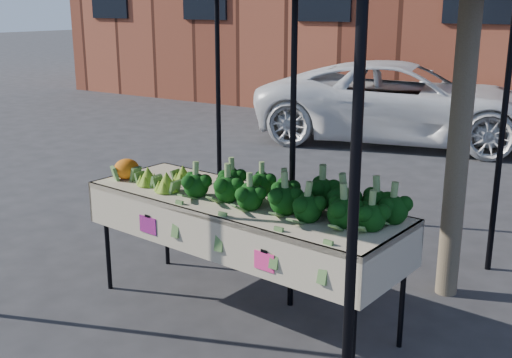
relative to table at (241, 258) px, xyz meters
name	(u,v)px	position (x,y,z in m)	size (l,w,h in m)	color
ground	(243,306)	(-0.07, 0.12, -0.45)	(90.00, 90.00, 0.00)	#29292B
table	(241,258)	(0.00, 0.00, 0.00)	(2.46, 1.02, 0.90)	beige
canopy	(258,122)	(-0.13, 0.42, 0.92)	(3.16, 3.16, 2.74)	black
broccoli_heap	(290,190)	(0.39, 0.03, 0.58)	(1.59, 0.56, 0.25)	black
romanesco_cluster	(167,173)	(-0.66, -0.01, 0.55)	(0.42, 0.46, 0.19)	#94A332
cauliflower_pair	(127,168)	(-1.05, -0.05, 0.54)	(0.19, 0.19, 0.18)	orange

